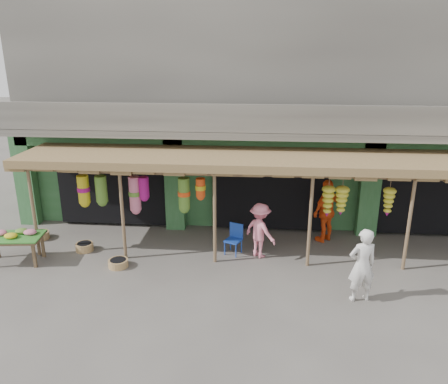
# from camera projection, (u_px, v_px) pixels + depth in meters

# --- Properties ---
(ground) EXTENTS (80.00, 80.00, 0.00)m
(ground) POSITION_uv_depth(u_px,v_px,m) (270.00, 260.00, 12.03)
(ground) COLOR #514C47
(ground) RESTS_ON ground
(building) EXTENTS (16.40, 6.80, 7.00)m
(building) POSITION_uv_depth(u_px,v_px,m) (271.00, 113.00, 15.57)
(building) COLOR gray
(building) RESTS_ON ground
(awning) EXTENTS (14.00, 2.70, 2.79)m
(awning) POSITION_uv_depth(u_px,v_px,m) (267.00, 162.00, 11.99)
(awning) COLOR brown
(awning) RESTS_ON ground
(flower_table) EXTENTS (1.60, 1.06, 0.91)m
(flower_table) POSITION_uv_depth(u_px,v_px,m) (14.00, 237.00, 11.72)
(flower_table) COLOR brown
(flower_table) RESTS_ON ground
(blue_chair) EXTENTS (0.54, 0.55, 0.86)m
(blue_chair) POSITION_uv_depth(u_px,v_px,m) (235.00, 237.00, 12.34)
(blue_chair) COLOR #173896
(blue_chair) RESTS_ON ground
(basket_left) EXTENTS (0.65, 0.65, 0.22)m
(basket_left) POSITION_uv_depth(u_px,v_px,m) (40.00, 235.00, 13.37)
(basket_left) COLOR olive
(basket_left) RESTS_ON ground
(basket_mid) EXTENTS (0.54, 0.54, 0.20)m
(basket_mid) POSITION_uv_depth(u_px,v_px,m) (118.00, 263.00, 11.65)
(basket_mid) COLOR olive
(basket_mid) RESTS_ON ground
(basket_right) EXTENTS (0.60, 0.60, 0.23)m
(basket_right) POSITION_uv_depth(u_px,v_px,m) (85.00, 247.00, 12.58)
(basket_right) COLOR #A3894C
(basket_right) RESTS_ON ground
(person_front) EXTENTS (0.73, 0.57, 1.78)m
(person_front) POSITION_uv_depth(u_px,v_px,m) (362.00, 265.00, 9.88)
(person_front) COLOR silver
(person_front) RESTS_ON ground
(person_vendor) EXTENTS (1.15, 1.12, 1.93)m
(person_vendor) POSITION_uv_depth(u_px,v_px,m) (327.00, 211.00, 12.97)
(person_vendor) COLOR #EF4D16
(person_vendor) RESTS_ON ground
(person_shopper) EXTENTS (1.15, 1.10, 1.57)m
(person_shopper) POSITION_uv_depth(u_px,v_px,m) (260.00, 230.00, 12.03)
(person_shopper) COLOR pink
(person_shopper) RESTS_ON ground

